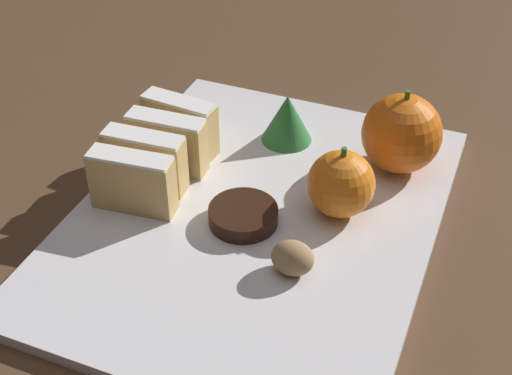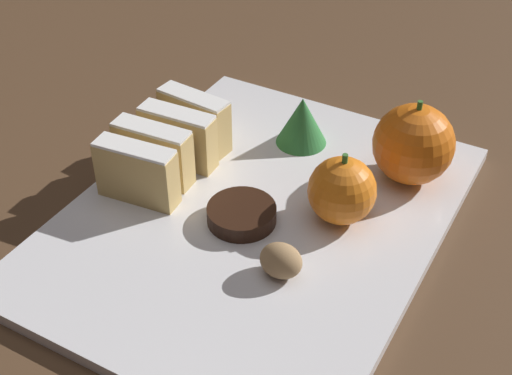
# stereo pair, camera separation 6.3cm
# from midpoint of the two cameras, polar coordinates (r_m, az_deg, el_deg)

# --- Properties ---
(ground_plane) EXTENTS (6.00, 6.00, 0.00)m
(ground_plane) POSITION_cam_midpoint_polar(r_m,az_deg,el_deg) (0.66, 2.75, -2.99)
(ground_plane) COLOR #513823
(serving_platter) EXTENTS (0.32, 0.41, 0.01)m
(serving_platter) POSITION_cam_midpoint_polar(r_m,az_deg,el_deg) (0.66, 2.76, -2.59)
(serving_platter) COLOR white
(serving_platter) RESTS_ON ground_plane
(stollen_slice_front) EXTENTS (0.08, 0.03, 0.06)m
(stollen_slice_front) POSITION_cam_midpoint_polar(r_m,az_deg,el_deg) (0.66, -6.82, 1.07)
(stollen_slice_front) COLOR tan
(stollen_slice_front) RESTS_ON serving_platter
(stollen_slice_second) EXTENTS (0.08, 0.03, 0.06)m
(stollen_slice_second) POSITION_cam_midpoint_polar(r_m,az_deg,el_deg) (0.68, -5.59, 2.69)
(stollen_slice_second) COLOR tan
(stollen_slice_second) RESTS_ON serving_platter
(stollen_slice_third) EXTENTS (0.08, 0.03, 0.06)m
(stollen_slice_third) POSITION_cam_midpoint_polar(r_m,az_deg,el_deg) (0.70, -3.70, 3.97)
(stollen_slice_third) COLOR tan
(stollen_slice_third) RESTS_ON serving_platter
(stollen_slice_fourth) EXTENTS (0.08, 0.03, 0.06)m
(stollen_slice_fourth) POSITION_cam_midpoint_polar(r_m,az_deg,el_deg) (0.73, -2.46, 5.33)
(stollen_slice_fourth) COLOR tan
(stollen_slice_fourth) RESTS_ON serving_platter
(orange_near) EXTENTS (0.08, 0.08, 0.09)m
(orange_near) POSITION_cam_midpoint_polar(r_m,az_deg,el_deg) (0.69, 15.06, 3.27)
(orange_near) COLOR orange
(orange_near) RESTS_ON serving_platter
(orange_far) EXTENTS (0.06, 0.06, 0.07)m
(orange_far) POSITION_cam_midpoint_polar(r_m,az_deg,el_deg) (0.64, 9.73, -0.35)
(orange_far) COLOR orange
(orange_far) RESTS_ON serving_platter
(walnut) EXTENTS (0.04, 0.03, 0.03)m
(walnut) POSITION_cam_midpoint_polar(r_m,az_deg,el_deg) (0.58, 5.12, -5.98)
(walnut) COLOR #9E7A51
(walnut) RESTS_ON serving_platter
(chocolate_cookie) EXTENTS (0.06, 0.06, 0.02)m
(chocolate_cookie) POSITION_cam_midpoint_polar(r_m,az_deg,el_deg) (0.64, 1.68, -2.27)
(chocolate_cookie) COLOR black
(chocolate_cookie) RESTS_ON serving_platter
(evergreen_sprig) EXTENTS (0.05, 0.05, 0.05)m
(evergreen_sprig) POSITION_cam_midpoint_polar(r_m,az_deg,el_deg) (0.73, 6.18, 5.25)
(evergreen_sprig) COLOR #2D7538
(evergreen_sprig) RESTS_ON serving_platter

